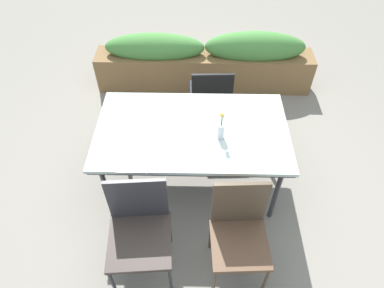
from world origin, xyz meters
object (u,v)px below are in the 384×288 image
object	(u,v)px
chair_far_side	(211,94)
chair_near_left	(139,227)
planter_box	(205,62)
dining_table	(192,133)
chair_near_right	(239,229)
flower_vase	(221,129)

from	to	relation	value
chair_far_side	chair_near_left	world-z (taller)	chair_near_left
planter_box	chair_near_left	bearing A→B (deg)	-102.08
dining_table	chair_near_left	world-z (taller)	chair_near_left
chair_near_right	chair_near_left	world-z (taller)	chair_near_right
dining_table	flower_vase	xyz separation A→B (m)	(0.25, -0.10, 0.16)
chair_near_left	planter_box	xyz separation A→B (m)	(0.54, 2.52, -0.16)
chair_near_left	planter_box	distance (m)	2.58
flower_vase	planter_box	xyz separation A→B (m)	(-0.11, 1.77, -0.51)
dining_table	chair_near_right	distance (m)	0.96
chair_far_side	chair_near_left	xyz separation A→B (m)	(-0.60, -1.72, 0.05)
dining_table	flower_vase	world-z (taller)	flower_vase
chair_near_right	planter_box	distance (m)	2.54
chair_near_right	chair_far_side	bearing A→B (deg)	-86.64
chair_near_right	chair_far_side	world-z (taller)	chair_near_right
dining_table	chair_far_side	xyz separation A→B (m)	(0.20, 0.87, -0.24)
dining_table	chair_near_left	xyz separation A→B (m)	(-0.40, -0.86, -0.19)
chair_near_left	planter_box	world-z (taller)	chair_near_left
chair_near_left	flower_vase	world-z (taller)	flower_vase
chair_near_right	planter_box	size ratio (longest dim) A/B	0.34
chair_near_right	planter_box	xyz separation A→B (m)	(-0.25, 2.52, -0.16)
chair_far_side	chair_near_left	distance (m)	1.82
chair_near_left	flower_vase	xyz separation A→B (m)	(0.65, 0.75, 0.35)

